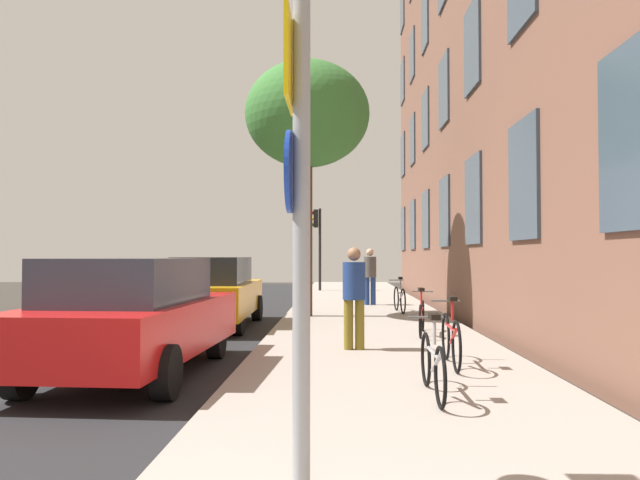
% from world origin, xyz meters
% --- Properties ---
extents(ground_plane, '(41.80, 41.80, 0.00)m').
position_xyz_m(ground_plane, '(-2.40, 15.00, 0.00)').
color(ground_plane, '#332D28').
extents(road_asphalt, '(7.00, 38.00, 0.01)m').
position_xyz_m(road_asphalt, '(-4.50, 15.00, 0.01)').
color(road_asphalt, '#232326').
rests_on(road_asphalt, ground).
extents(sidewalk, '(4.20, 38.00, 0.12)m').
position_xyz_m(sidewalk, '(1.10, 15.00, 0.06)').
color(sidewalk, '#9E9389').
rests_on(sidewalk, ground).
extents(sign_post, '(0.16, 0.60, 3.47)m').
position_xyz_m(sign_post, '(0.13, 3.43, 2.08)').
color(sign_post, gray).
rests_on(sign_post, sidewalk).
extents(traffic_light, '(0.43, 0.24, 3.65)m').
position_xyz_m(traffic_light, '(-0.53, 25.60, 2.62)').
color(traffic_light, black).
rests_on(traffic_light, sidewalk).
extents(tree_near, '(3.21, 3.21, 6.57)m').
position_xyz_m(tree_near, '(-0.40, 14.55, 5.29)').
color(tree_near, '#4C3823').
rests_on(tree_near, sidewalk).
extents(bicycle_0, '(0.42, 1.67, 0.92)m').
position_xyz_m(bicycle_0, '(1.43, 5.99, 0.48)').
color(bicycle_0, black).
rests_on(bicycle_0, sidewalk).
extents(bicycle_1, '(0.42, 1.72, 0.98)m').
position_xyz_m(bicycle_1, '(1.97, 7.80, 0.50)').
color(bicycle_1, black).
rests_on(bicycle_1, sidewalk).
extents(bicycle_2, '(0.48, 1.67, 0.92)m').
position_xyz_m(bicycle_2, '(2.03, 11.07, 0.48)').
color(bicycle_2, black).
rests_on(bicycle_2, sidewalk).
extents(bicycle_3, '(0.42, 1.68, 0.97)m').
position_xyz_m(bicycle_3, '(2.07, 15.62, 0.50)').
color(bicycle_3, black).
rests_on(bicycle_3, sidewalk).
extents(pedestrian_0, '(0.53, 0.53, 1.68)m').
position_xyz_m(pedestrian_0, '(0.66, 9.21, 1.08)').
color(pedestrian_0, olive).
rests_on(pedestrian_0, sidewalk).
extents(pedestrian_1, '(0.48, 0.48, 1.77)m').
position_xyz_m(pedestrian_1, '(1.39, 18.02, 1.13)').
color(pedestrian_1, navy).
rests_on(pedestrian_1, sidewalk).
extents(car_0, '(2.07, 4.39, 1.62)m').
position_xyz_m(car_0, '(-2.42, 7.50, 0.84)').
color(car_0, red).
rests_on(car_0, road_asphalt).
extents(car_1, '(1.83, 4.47, 1.62)m').
position_xyz_m(car_1, '(-2.46, 13.01, 0.84)').
color(car_1, orange).
rests_on(car_1, road_asphalt).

